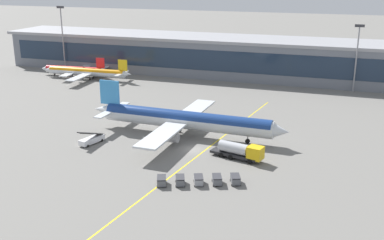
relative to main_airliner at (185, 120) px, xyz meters
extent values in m
plane|color=slate|center=(4.43, -7.71, -3.70)|extent=(700.00, 700.00, 0.00)
cube|color=yellow|center=(7.24, -5.71, -3.70)|extent=(11.14, 79.30, 0.01)
cube|color=slate|center=(11.76, 66.56, 2.47)|extent=(205.11, 21.84, 12.34)
cube|color=#1E2D42|center=(11.76, 55.58, 3.08)|extent=(198.96, 0.16, 6.91)
cube|color=#99999E|center=(11.76, 66.56, 9.14)|extent=(209.22, 22.28, 1.00)
cylinder|color=silver|center=(0.29, -0.01, -0.14)|extent=(39.34, 4.84, 3.80)
cylinder|color=navy|center=(0.29, -0.01, 0.20)|extent=(38.55, 4.67, 3.65)
cone|color=silver|center=(21.24, -0.56, -0.14)|extent=(3.90, 3.71, 3.61)
cone|color=silver|center=(-20.85, 0.55, 0.24)|extent=(4.65, 3.35, 3.23)
cube|color=#388CD1|center=(-18.83, 0.50, 4.61)|extent=(4.95, 0.49, 5.70)
cube|color=silver|center=(-18.23, 4.29, 0.43)|extent=(2.16, 6.13, 0.24)
cube|color=silver|center=(-18.43, -3.31, 0.43)|extent=(2.16, 6.13, 0.24)
cube|color=silver|center=(-0.94, 10.17, -0.43)|extent=(5.24, 16.61, 0.40)
cube|color=silver|center=(-1.48, -10.11, -0.43)|extent=(5.24, 16.61, 0.40)
cylinder|color=#939399|center=(-0.02, 7.18, -1.77)|extent=(2.98, 2.17, 2.09)
cylinder|color=#939399|center=(-0.40, -7.17, -1.77)|extent=(2.98, 2.17, 2.09)
cylinder|color=black|center=(14.42, -0.38, -3.20)|extent=(1.01, 0.43, 1.00)
cylinder|color=slate|center=(14.42, -0.38, -2.37)|extent=(0.20, 0.20, 1.66)
cylinder|color=black|center=(-2.02, 1.76, -3.20)|extent=(1.01, 0.43, 1.00)
cylinder|color=slate|center=(-2.02, 1.76, -2.37)|extent=(0.20, 0.20, 1.66)
cylinder|color=black|center=(-2.11, -1.66, -3.20)|extent=(1.01, 0.43, 1.00)
cylinder|color=slate|center=(-2.11, -1.66, -2.37)|extent=(0.20, 0.20, 1.66)
cube|color=#232326|center=(13.81, -9.34, -2.95)|extent=(10.31, 4.71, 0.50)
cube|color=yellow|center=(18.10, -10.34, -1.70)|extent=(3.30, 3.07, 2.50)
cube|color=black|center=(19.32, -10.62, -1.20)|extent=(0.68, 2.28, 1.12)
cylinder|color=#B7BABF|center=(13.54, -9.27, -1.60)|extent=(6.34, 3.51, 2.20)
cylinder|color=black|center=(17.82, -9.05, -3.20)|extent=(1.05, 0.57, 1.00)
cylinder|color=black|center=(17.28, -11.37, -3.20)|extent=(1.05, 0.57, 1.00)
cylinder|color=black|center=(13.79, -8.11, -3.20)|extent=(1.05, 0.57, 1.00)
cylinder|color=black|center=(13.25, -10.42, -3.20)|extent=(1.05, 0.57, 1.00)
cylinder|color=black|center=(11.74, -7.63, -3.20)|extent=(1.05, 0.57, 1.00)
cylinder|color=black|center=(11.20, -9.95, -3.20)|extent=(1.05, 0.57, 1.00)
cube|color=white|center=(-17.10, -11.38, -2.85)|extent=(3.41, 6.29, 1.10)
cube|color=black|center=(-17.10, -11.38, -1.40)|extent=(3.09, 7.00, 2.38)
cylinder|color=black|center=(-17.38, -9.12, -3.40)|extent=(0.40, 0.64, 0.60)
cylinder|color=black|center=(-15.73, -9.57, -3.40)|extent=(0.40, 0.64, 0.60)
cylinder|color=black|center=(-18.48, -13.18, -3.40)|extent=(0.40, 0.64, 0.60)
cylinder|color=black|center=(-16.83, -13.63, -3.40)|extent=(0.40, 0.64, 0.60)
cube|color=#595B60|center=(4.84, -25.38, -2.97)|extent=(2.35, 2.97, 1.10)
cube|color=#333338|center=(4.84, -25.38, -2.27)|extent=(2.40, 3.03, 0.10)
cylinder|color=black|center=(3.76, -24.69, -3.52)|extent=(0.24, 0.38, 0.36)
cylinder|color=black|center=(5.15, -24.14, -3.52)|extent=(0.24, 0.38, 0.36)
cylinder|color=black|center=(4.53, -26.63, -3.52)|extent=(0.24, 0.38, 0.36)
cylinder|color=black|center=(5.92, -26.07, -3.52)|extent=(0.24, 0.38, 0.36)
cube|color=#595B60|center=(7.81, -24.20, -2.97)|extent=(2.35, 2.97, 1.10)
cube|color=#333338|center=(7.81, -24.20, -2.27)|extent=(2.40, 3.03, 0.10)
cylinder|color=black|center=(6.73, -23.51, -3.52)|extent=(0.24, 0.38, 0.36)
cylinder|color=black|center=(8.13, -22.96, -3.52)|extent=(0.24, 0.38, 0.36)
cylinder|color=black|center=(7.50, -25.45, -3.52)|extent=(0.24, 0.38, 0.36)
cylinder|color=black|center=(8.89, -24.89, -3.52)|extent=(0.24, 0.38, 0.36)
cube|color=gray|center=(10.79, -23.02, -2.97)|extent=(2.35, 2.97, 1.10)
cube|color=#333338|center=(10.79, -23.02, -2.27)|extent=(2.40, 3.03, 0.10)
cylinder|color=black|center=(9.71, -22.33, -3.52)|extent=(0.24, 0.38, 0.36)
cylinder|color=black|center=(11.10, -21.78, -3.52)|extent=(0.24, 0.38, 0.36)
cylinder|color=black|center=(10.47, -24.26, -3.52)|extent=(0.24, 0.38, 0.36)
cylinder|color=black|center=(11.87, -23.71, -3.52)|extent=(0.24, 0.38, 0.36)
cube|color=#595B60|center=(13.76, -21.84, -2.97)|extent=(2.35, 2.97, 1.10)
cube|color=#333338|center=(13.76, -21.84, -2.27)|extent=(2.40, 3.03, 0.10)
cylinder|color=black|center=(12.68, -21.15, -3.52)|extent=(0.24, 0.38, 0.36)
cylinder|color=black|center=(14.07, -20.60, -3.52)|extent=(0.24, 0.38, 0.36)
cylinder|color=black|center=(13.45, -23.08, -3.52)|extent=(0.24, 0.38, 0.36)
cylinder|color=black|center=(14.84, -22.53, -3.52)|extent=(0.24, 0.38, 0.36)
cube|color=#595B60|center=(16.73, -20.66, -2.97)|extent=(2.35, 2.97, 1.10)
cube|color=#333338|center=(16.73, -20.66, -2.27)|extent=(2.40, 3.03, 0.10)
cylinder|color=black|center=(15.65, -19.97, -3.52)|extent=(0.24, 0.38, 0.36)
cylinder|color=black|center=(17.05, -19.41, -3.52)|extent=(0.24, 0.38, 0.36)
cylinder|color=black|center=(16.42, -21.90, -3.52)|extent=(0.24, 0.38, 0.36)
cylinder|color=black|center=(17.81, -21.35, -3.52)|extent=(0.24, 0.38, 0.36)
cylinder|color=silver|center=(-51.47, 43.59, -1.25)|extent=(28.30, 3.69, 2.48)
cylinder|color=orange|center=(-51.47, 43.59, -1.03)|extent=(27.73, 3.57, 2.39)
cone|color=silver|center=(-66.44, 42.95, -1.25)|extent=(2.58, 2.46, 2.36)
cone|color=silver|center=(-36.38, 44.24, -1.00)|extent=(3.07, 2.24, 2.11)
cube|color=gold|center=(-37.88, 44.17, 1.85)|extent=(3.24, 0.38, 3.73)
cube|color=silver|center=(-38.27, 41.67, -0.88)|extent=(1.51, 4.03, 0.16)
cube|color=silver|center=(-38.48, 46.63, -0.88)|extent=(1.51, 4.03, 0.16)
cube|color=silver|center=(-50.16, 36.47, -1.44)|extent=(3.73, 11.98, 0.27)
cube|color=silver|center=(-50.77, 50.80, -1.44)|extent=(3.73, 11.98, 0.27)
cylinder|color=#939399|center=(-50.92, 38.58, -2.32)|extent=(1.97, 1.45, 1.37)
cylinder|color=#939399|center=(-51.35, 48.64, -2.32)|extent=(1.97, 1.45, 1.37)
cylinder|color=black|center=(-61.62, 43.16, -3.36)|extent=(0.68, 0.30, 0.67)
cylinder|color=slate|center=(-61.62, 43.16, -2.76)|extent=(0.13, 0.13, 1.21)
cylinder|color=black|center=(-49.73, 42.55, -3.36)|extent=(0.68, 0.30, 0.67)
cylinder|color=slate|center=(-49.73, 42.55, -2.76)|extent=(0.13, 0.13, 1.21)
cylinder|color=black|center=(-49.83, 44.78, -3.36)|extent=(0.68, 0.30, 0.67)
cylinder|color=slate|center=(-49.83, 44.78, -2.76)|extent=(0.13, 0.13, 1.21)
cylinder|color=silver|center=(-58.47, 46.72, -1.56)|extent=(21.46, 4.53, 2.35)
cylinder|color=red|center=(-58.47, 46.72, -1.35)|extent=(21.03, 4.39, 2.25)
cone|color=silver|center=(-69.90, 45.54, -1.56)|extent=(2.56, 2.46, 2.23)
cone|color=silver|center=(-46.93, 47.92, -1.33)|extent=(3.00, 2.27, 1.99)
cube|color=red|center=(-48.36, 47.77, 1.37)|extent=(3.05, 0.53, 3.52)
cube|color=silver|center=(-48.61, 45.39, -1.21)|extent=(1.57, 3.86, 0.14)
cube|color=silver|center=(-49.10, 50.05, -1.21)|extent=(1.57, 3.86, 0.14)
cube|color=silver|center=(-57.00, 41.19, -1.74)|extent=(3.76, 9.21, 0.24)
cube|color=silver|center=(-58.17, 52.44, -1.74)|extent=(3.76, 9.21, 0.24)
cylinder|color=#939399|center=(-57.76, 42.74, -2.56)|extent=(1.93, 1.47, 1.29)
cylinder|color=#939399|center=(-58.59, 50.77, -2.56)|extent=(1.93, 1.47, 1.29)
cylinder|color=black|center=(-66.11, 45.93, -3.40)|extent=(0.62, 0.30, 0.59)
cylinder|color=slate|center=(-66.11, 45.93, -2.92)|extent=(0.12, 0.12, 0.96)
cylinder|color=black|center=(-57.09, 45.81, -3.40)|extent=(0.62, 0.30, 0.59)
cylinder|color=slate|center=(-57.09, 45.81, -2.92)|extent=(0.12, 0.12, 0.96)
cylinder|color=black|center=(-57.31, 47.91, -3.40)|extent=(0.62, 0.30, 0.59)
cylinder|color=slate|center=(-57.31, 47.91, -2.92)|extent=(0.12, 0.12, 0.96)
cylinder|color=gray|center=(35.20, 54.56, 6.12)|extent=(0.44, 0.44, 19.63)
cube|color=#333338|center=(35.20, 54.56, 16.33)|extent=(2.80, 0.50, 0.80)
cylinder|color=gray|center=(-67.36, 54.56, 7.64)|extent=(0.44, 0.44, 22.67)
cube|color=#333338|center=(-67.36, 54.56, 19.37)|extent=(2.80, 0.50, 0.80)
camera|label=1|loc=(33.65, -93.08, 31.36)|focal=43.65mm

